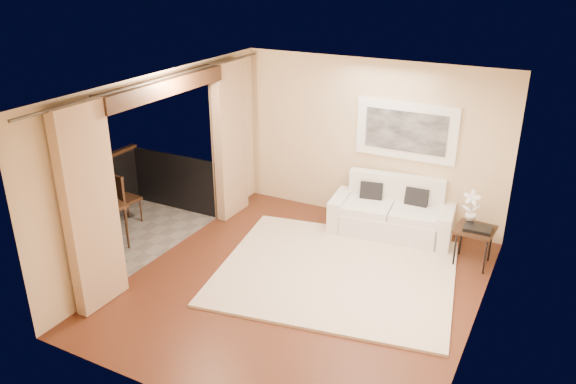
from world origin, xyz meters
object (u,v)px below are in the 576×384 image
Objects in this scene: balcony_chair_far at (120,195)px; balcony_chair_near at (99,220)px; sofa at (392,215)px; bistro_table at (97,210)px; orchid at (471,207)px; side_table at (475,232)px; ice_bucket at (91,195)px.

balcony_chair_near is (0.47, -0.94, 0.06)m from balcony_chair_far.
bistro_table is at bearing -151.00° from sofa.
balcony_chair_near is (0.09, -0.08, -0.11)m from bistro_table.
orchid is 0.60× the size of bistro_table.
sofa is 2.17× the size of balcony_chair_far.
balcony_chair_far is (-4.06, -1.79, 0.21)m from sofa.
orchid is 0.49× the size of balcony_chair_near.
side_table is 0.36m from orchid.
side_table is (1.35, -0.42, 0.19)m from sofa.
balcony_chair_far is at bearing -162.99° from sofa.
balcony_chair_far is 0.90× the size of balcony_chair_near.
sofa is at bearing 17.96° from balcony_chair_near.
sofa is 1.96× the size of balcony_chair_near.
orchid reaches higher than ice_bucket.
bistro_table is 0.82× the size of balcony_chair_near.
sofa is 4.44m from balcony_chair_far.
balcony_chair_far is 4.60× the size of ice_bucket.
sofa is 2.38× the size of bistro_table.
balcony_chair_near is (-4.94, -2.31, 0.07)m from side_table.
sofa is 4.52m from balcony_chair_near.
bistro_table is at bearing -156.06° from side_table.
balcony_chair_far is at bearing 97.56° from balcony_chair_near.
orchid is 5.52m from balcony_chair_far.
bistro_table is 0.16m from balcony_chair_near.
orchid is at bearing -157.75° from balcony_chair_far.
orchid is at bearing 7.77° from balcony_chair_near.
bistro_table is (-4.91, -2.38, -0.12)m from orchid.
ice_bucket reaches higher than bistro_table.
sofa reaches higher than side_table.
side_table is at bearing 23.94° from bistro_table.
balcony_chair_far is (-5.41, -1.37, 0.01)m from side_table.
sofa is 1.36m from orchid.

